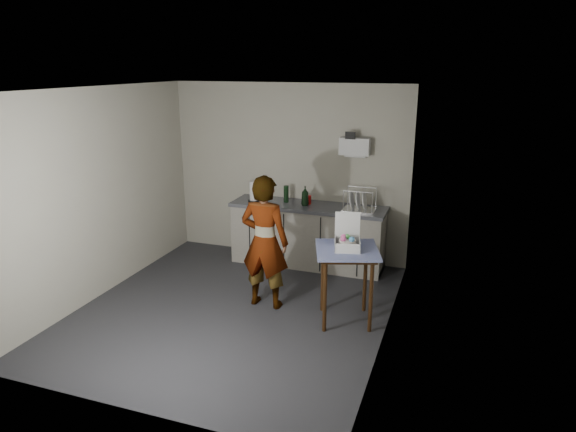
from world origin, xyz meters
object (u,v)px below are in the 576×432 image
(standing_man, at_px, (265,242))
(soda_can, at_px, (309,200))
(dark_bottle, at_px, (286,194))
(bakery_box, at_px, (347,241))
(paper_towel, at_px, (254,192))
(dish_rack, at_px, (359,205))
(kitchen_counter, at_px, (308,237))
(soap_bottle, at_px, (305,196))
(side_table, at_px, (347,258))

(standing_man, height_order, soda_can, standing_man)
(dark_bottle, xyz_separation_m, bakery_box, (1.27, -1.57, -0.06))
(paper_towel, height_order, dish_rack, dish_rack)
(kitchen_counter, xyz_separation_m, soap_bottle, (-0.03, -0.05, 0.62))
(dish_rack, bearing_deg, soap_bottle, -179.92)
(soap_bottle, bearing_deg, paper_towel, -178.38)
(standing_man, relative_size, dish_rack, 3.70)
(kitchen_counter, bearing_deg, soda_can, 96.37)
(kitchen_counter, relative_size, soda_can, 17.46)
(kitchen_counter, bearing_deg, soap_bottle, -124.47)
(kitchen_counter, bearing_deg, bakery_box, -58.99)
(standing_man, height_order, paper_towel, standing_man)
(side_table, relative_size, dark_bottle, 3.57)
(side_table, relative_size, soda_can, 6.89)
(bakery_box, bearing_deg, dish_rack, 82.53)
(side_table, distance_m, dish_rack, 1.50)
(soap_bottle, height_order, paper_towel, paper_towel)
(soap_bottle, bearing_deg, bakery_box, -57.26)
(side_table, bearing_deg, bakery_box, -112.09)
(dish_rack, xyz_separation_m, bakery_box, (0.18, -1.48, -0.01))
(side_table, xyz_separation_m, dish_rack, (-0.18, 1.47, 0.21))
(soap_bottle, distance_m, dark_bottle, 0.33)
(kitchen_counter, height_order, soda_can, soda_can)
(standing_man, bearing_deg, dark_bottle, -78.97)
(soap_bottle, relative_size, paper_towel, 0.94)
(kitchen_counter, xyz_separation_m, dark_bottle, (-0.35, 0.04, 0.61))
(side_table, xyz_separation_m, bakery_box, (-0.00, -0.01, 0.20))
(kitchen_counter, distance_m, side_table, 1.81)
(kitchen_counter, distance_m, dish_rack, 0.93)
(dark_bottle, bearing_deg, dish_rack, -4.36)
(soap_bottle, bearing_deg, dark_bottle, 165.01)
(standing_man, height_order, soap_bottle, standing_man)
(standing_man, height_order, dish_rack, standing_man)
(dark_bottle, xyz_separation_m, dish_rack, (1.09, -0.08, -0.05))
(paper_towel, bearing_deg, dark_bottle, 12.79)
(side_table, height_order, soda_can, soda_can)
(standing_man, bearing_deg, kitchen_counter, -92.47)
(bakery_box, bearing_deg, side_table, 71.79)
(paper_towel, bearing_deg, soap_bottle, 1.62)
(standing_man, height_order, dark_bottle, standing_man)
(kitchen_counter, distance_m, standing_man, 1.50)
(soap_bottle, bearing_deg, side_table, -57.08)
(dark_bottle, bearing_deg, side_table, -50.83)
(standing_man, distance_m, dish_rack, 1.64)
(bakery_box, bearing_deg, standing_man, 160.82)
(paper_towel, relative_size, bakery_box, 0.77)
(soap_bottle, height_order, dark_bottle, soap_bottle)
(soda_can, bearing_deg, dark_bottle, -178.92)
(kitchen_counter, xyz_separation_m, side_table, (0.92, -1.52, 0.34))
(kitchen_counter, relative_size, soap_bottle, 7.95)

